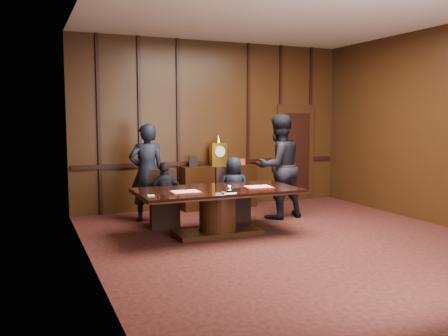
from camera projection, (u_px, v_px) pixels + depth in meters
name	position (u px, v px, depth m)	size (l,w,h in m)	color
room	(302.00, 130.00, 7.04)	(7.00, 7.04, 3.50)	black
sideboard	(218.00, 185.00, 10.00)	(1.60, 0.45, 1.54)	black
conference_table	(218.00, 204.00, 7.67)	(2.62, 1.32, 0.76)	black
folder_left	(185.00, 192.00, 7.28)	(0.47, 0.34, 0.02)	#AD1010
folder_right	(258.00, 187.00, 7.79)	(0.49, 0.37, 0.02)	#AD1010
inkstand	(229.00, 189.00, 7.23)	(0.20, 0.14, 0.12)	white
notepad	(151.00, 196.00, 6.93)	(0.10, 0.07, 0.01)	#F8F879
chair_left	(164.00, 210.00, 8.25)	(0.55, 0.55, 0.99)	black
chair_right	(232.00, 205.00, 8.75)	(0.55, 0.55, 0.99)	black
signatory_left	(165.00, 195.00, 8.15)	(0.67, 0.28, 1.15)	black
signatory_right	(234.00, 189.00, 8.65)	(0.59, 0.38, 1.20)	black
witness_left	(147.00, 173.00, 8.69)	(0.65, 0.43, 1.79)	black
witness_right	(278.00, 166.00, 8.95)	(0.96, 0.75, 1.97)	black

